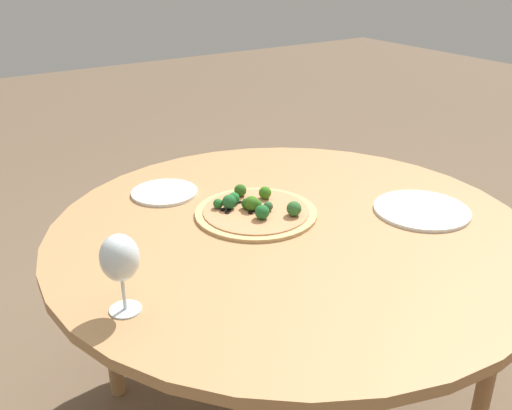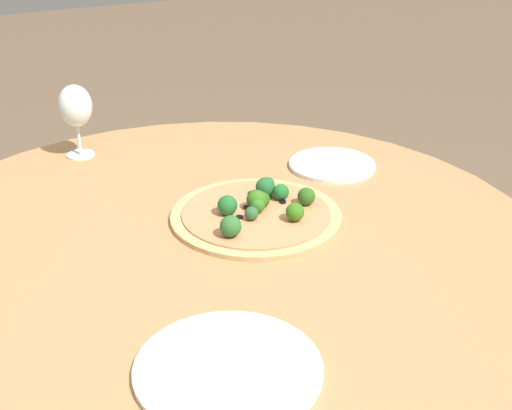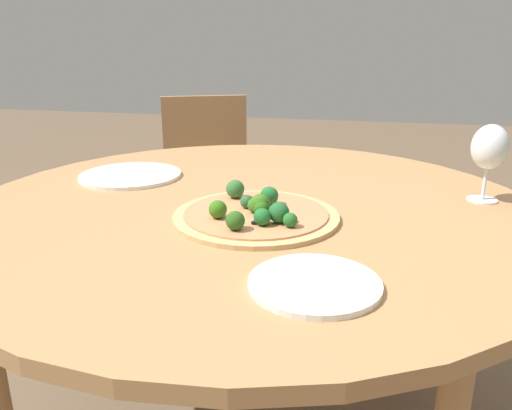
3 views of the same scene
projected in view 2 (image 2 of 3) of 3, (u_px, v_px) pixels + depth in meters
dining_table at (213, 263)px, 1.42m from camera, size 1.34×1.34×0.70m
pizza at (258, 212)px, 1.47m from camera, size 0.35×0.35×0.06m
wine_glass at (75, 107)px, 1.72m from camera, size 0.08×0.08×0.18m
plate_near at (332, 165)px, 1.71m from camera, size 0.21×0.21×0.01m
plate_far at (228, 369)px, 1.04m from camera, size 0.28×0.28×0.01m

